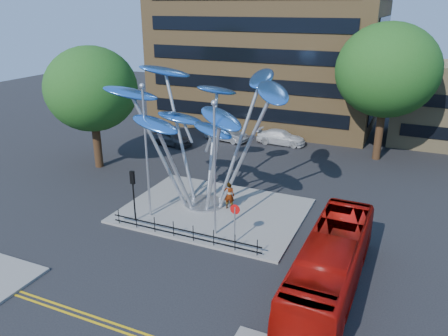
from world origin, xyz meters
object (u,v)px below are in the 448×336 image
at_px(parked_car_right, 281,137).
at_px(street_lamp_right, 215,158).
at_px(tree_right, 387,71).
at_px(traffic_light_island, 133,185).
at_px(parked_car_left, 171,138).
at_px(parked_car_mid, 226,134).
at_px(street_lamp_left, 146,141).
at_px(no_entry_sign_island, 235,217).
at_px(tree_left, 91,89).
at_px(leaf_sculpture, 203,110).
at_px(red_bus, 330,266).
at_px(pedestrian, 229,195).

bearing_deg(parked_car_right, street_lamp_right, -175.19).
height_order(tree_right, traffic_light_island, tree_right).
xyz_separation_m(parked_car_left, parked_car_mid, (4.50, 3.55, -0.01)).
bearing_deg(traffic_light_island, street_lamp_left, 63.43).
bearing_deg(tree_right, parked_car_right, 175.11).
distance_m(tree_right, parked_car_mid, 16.58).
bearing_deg(no_entry_sign_island, street_lamp_right, 162.13).
bearing_deg(parked_car_left, parked_car_right, -55.48).
relative_size(no_entry_sign_island, parked_car_mid, 0.54).
distance_m(tree_left, parked_car_mid, 14.85).
height_order(tree_left, parked_car_left, tree_left).
bearing_deg(leaf_sculpture, red_bus, -32.94).
distance_m(tree_left, red_bus, 24.64).
bearing_deg(red_bus, no_entry_sign_island, 159.57).
height_order(no_entry_sign_island, parked_car_mid, no_entry_sign_island).
relative_size(no_entry_sign_island, red_bus, 0.22).
relative_size(red_bus, parked_car_left, 2.46).
bearing_deg(pedestrian, street_lamp_left, 25.25).
bearing_deg(red_bus, pedestrian, 142.51).
height_order(leaf_sculpture, parked_car_left, leaf_sculpture).
height_order(leaf_sculpture, red_bus, leaf_sculpture).
distance_m(street_lamp_left, parked_car_mid, 18.78).
bearing_deg(leaf_sculpture, no_entry_sign_island, -45.67).
relative_size(tree_left, no_entry_sign_island, 4.21).
bearing_deg(red_bus, traffic_light_island, 170.81).
bearing_deg(parked_car_left, street_lamp_left, -145.66).
bearing_deg(red_bus, parked_car_left, 138.34).
bearing_deg(parked_car_left, traffic_light_island, -148.67).
distance_m(tree_left, traffic_light_island, 12.44).
bearing_deg(street_lamp_left, leaf_sculpture, 52.60).
relative_size(street_lamp_left, red_bus, 0.81).
bearing_deg(street_lamp_right, parked_car_right, 95.38).
distance_m(street_lamp_left, pedestrian, 6.83).
xyz_separation_m(street_lamp_left, street_lamp_right, (5.00, -0.50, -0.26)).
distance_m(red_bus, pedestrian, 10.33).
distance_m(traffic_light_island, pedestrian, 6.55).
height_order(street_lamp_left, parked_car_mid, street_lamp_left).
xyz_separation_m(street_lamp_right, traffic_light_island, (-5.50, -0.50, -2.48)).
xyz_separation_m(no_entry_sign_island, parked_car_left, (-13.39, 15.48, -1.06)).
height_order(street_lamp_right, red_bus, street_lamp_right).
relative_size(tree_right, street_lamp_left, 1.38).
bearing_deg(traffic_light_island, parked_car_right, 79.85).
bearing_deg(tree_right, street_lamp_right, -111.54).
relative_size(tree_right, parked_car_right, 2.45).
bearing_deg(no_entry_sign_island, parked_car_mid, 115.04).
relative_size(street_lamp_right, red_bus, 0.76).
bearing_deg(no_entry_sign_island, red_bus, -21.40).
xyz_separation_m(no_entry_sign_island, red_bus, (5.97, -2.34, -0.29)).
bearing_deg(parked_car_left, no_entry_sign_island, -130.22).
xyz_separation_m(street_lamp_right, parked_car_left, (-11.89, 15.00, -4.34)).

